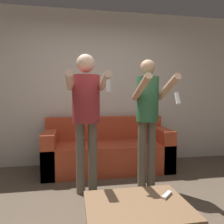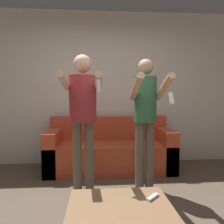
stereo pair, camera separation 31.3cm
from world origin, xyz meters
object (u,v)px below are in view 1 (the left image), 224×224
at_px(person_standing_left, 86,106).
at_px(coffee_table, 137,208).
at_px(person_standing_right, 148,111).
at_px(couch, 107,151).
at_px(remote_on_table, 167,195).

height_order(person_standing_left, coffee_table, person_standing_left).
bearing_deg(coffee_table, person_standing_left, 108.71).
bearing_deg(coffee_table, person_standing_right, 66.83).
bearing_deg(couch, remote_on_table, -82.13).
height_order(coffee_table, remote_on_table, remote_on_table).
relative_size(couch, person_standing_left, 1.18).
xyz_separation_m(couch, remote_on_table, (0.25, -1.78, 0.06)).
bearing_deg(remote_on_table, couch, 97.87).
distance_m(couch, coffee_table, 1.87).
bearing_deg(couch, coffee_table, -91.38).
xyz_separation_m(couch, person_standing_right, (0.39, -0.84, 0.73)).
relative_size(person_standing_left, remote_on_table, 13.04).
relative_size(couch, coffee_table, 2.42).
xyz_separation_m(coffee_table, remote_on_table, (0.29, 0.09, 0.05)).
height_order(person_standing_left, remote_on_table, person_standing_left).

